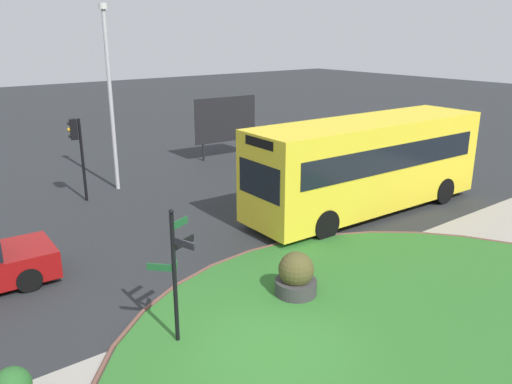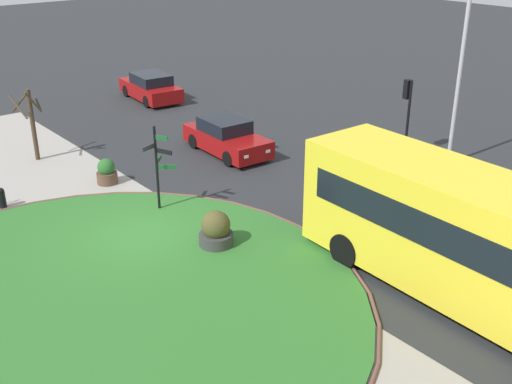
{
  "view_description": "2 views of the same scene",
  "coord_description": "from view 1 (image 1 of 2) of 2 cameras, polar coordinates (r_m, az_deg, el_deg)",
  "views": [
    {
      "loc": [
        -5.81,
        -7.1,
        6.36
      ],
      "look_at": [
        2.66,
        3.84,
        2.02
      ],
      "focal_mm": 36.13,
      "sensor_mm": 36.0,
      "label": 1
    },
    {
      "loc": [
        15.68,
        -8.28,
        9.17
      ],
      "look_at": [
        2.86,
        2.26,
        1.87
      ],
      "focal_mm": 43.79,
      "sensor_mm": 36.0,
      "label": 2
    }
  ],
  "objects": [
    {
      "name": "ground",
      "position": [
        11.16,
        1.32,
        -17.33
      ],
      "size": [
        120.0,
        120.0,
        0.0
      ],
      "primitive_type": "plane",
      "color": "#282B2D"
    },
    {
      "name": "signpost_directional",
      "position": [
        10.73,
        -8.91,
        -8.32
      ],
      "size": [
        1.03,
        1.13,
        3.03
      ],
      "color": "black",
      "rests_on": "ground"
    },
    {
      "name": "traffic_light_near",
      "position": [
        20.66,
        -19.24,
        5.33
      ],
      "size": [
        0.48,
        0.32,
        3.23
      ],
      "rotation": [
        0.0,
        0.0,
        2.9
      ],
      "color": "black",
      "rests_on": "ground"
    },
    {
      "name": "grass_island",
      "position": [
        11.29,
        23.51,
        -18.22
      ],
      "size": [
        14.48,
        14.48,
        0.1
      ],
      "primitive_type": "cylinder",
      "color": "#2D6B28",
      "rests_on": "ground"
    },
    {
      "name": "billboard_left",
      "position": [
        26.78,
        -3.45,
        7.93
      ],
      "size": [
        3.58,
        0.38,
        3.15
      ],
      "rotation": [
        0.0,
        0.0,
        -0.07
      ],
      "color": "black",
      "rests_on": "ground"
    },
    {
      "name": "planter_kerbside",
      "position": [
        12.93,
        4.44,
        -9.42
      ],
      "size": [
        1.04,
        1.04,
        1.2
      ],
      "color": "#383838",
      "rests_on": "ground"
    },
    {
      "name": "bus_yellow",
      "position": [
        18.98,
        12.19,
        3.13
      ],
      "size": [
        9.74,
        2.86,
        3.37
      ],
      "rotation": [
        0.0,
        0.0,
        3.11
      ],
      "color": "yellow",
      "rests_on": "ground"
    },
    {
      "name": "lamppost_tall",
      "position": [
        21.69,
        -15.84,
        10.46
      ],
      "size": [
        0.32,
        0.32,
        7.37
      ],
      "color": "#B7B7BC",
      "rests_on": "ground"
    },
    {
      "name": "grass_kerb_ring",
      "position": [
        11.29,
        23.51,
        -18.2
      ],
      "size": [
        14.79,
        14.79,
        0.11
      ],
      "primitive_type": "torus",
      "color": "brown",
      "rests_on": "ground"
    }
  ]
}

